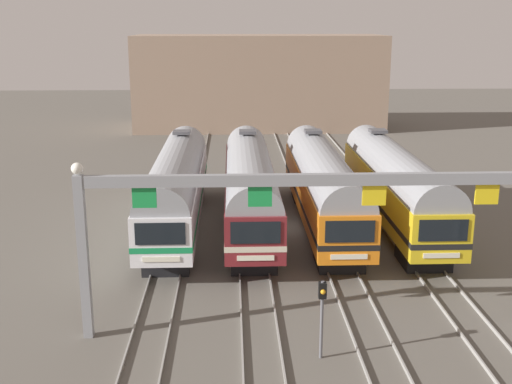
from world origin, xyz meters
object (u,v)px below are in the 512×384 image
yard_signal_mast (322,305)px  commuter_train_white (176,185)px  commuter_train_orange (323,183)px  catenary_gantry (317,208)px  commuter_train_yellow (395,183)px  commuter_train_maroon (250,184)px

yard_signal_mast → commuter_train_white: bearing=112.6°
commuter_train_orange → catenary_gantry: size_ratio=0.99×
commuter_train_orange → catenary_gantry: catenary_gantry is taller
commuter_train_yellow → commuter_train_maroon: bearing=180.0°
commuter_train_white → commuter_train_yellow: same height
commuter_train_orange → commuter_train_white: bearing=180.0°
commuter_train_white → yard_signal_mast: size_ratio=5.98×
commuter_train_maroon → catenary_gantry: (2.15, -13.50, 2.45)m
commuter_train_yellow → yard_signal_mast: (-6.46, -15.51, -0.58)m
commuter_train_maroon → commuter_train_white: bearing=180.0°
commuter_train_yellow → catenary_gantry: 15.16m
commuter_train_orange → yard_signal_mast: commuter_train_orange is taller
commuter_train_yellow → catenary_gantry: catenary_gantry is taller
commuter_train_orange → commuter_train_maroon: bearing=180.0°
commuter_train_maroon → catenary_gantry: 13.89m
commuter_train_maroon → yard_signal_mast: size_ratio=5.98×
commuter_train_maroon → yard_signal_mast: commuter_train_maroon is taller
commuter_train_maroon → commuter_train_orange: bearing=0.0°
commuter_train_orange → catenary_gantry: 13.89m
commuter_train_orange → commuter_train_yellow: bearing=0.0°
commuter_train_white → commuter_train_orange: bearing=0.0°
commuter_train_yellow → yard_signal_mast: bearing=-112.6°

